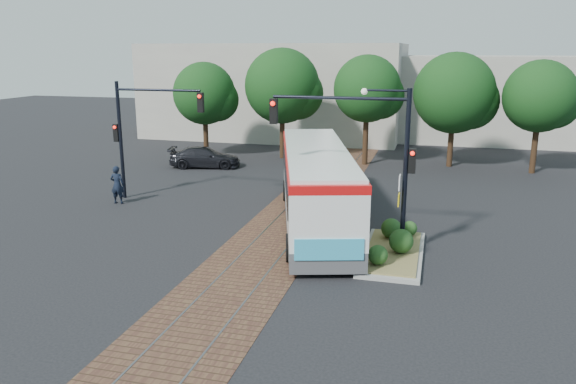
% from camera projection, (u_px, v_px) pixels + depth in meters
% --- Properties ---
extents(ground, '(120.00, 120.00, 0.00)m').
position_uv_depth(ground, '(278.00, 236.00, 23.27)').
color(ground, black).
rests_on(ground, ground).
extents(trackbed, '(3.60, 40.00, 0.02)m').
position_uv_depth(trackbed, '(301.00, 210.00, 27.01)').
color(trackbed, brown).
rests_on(trackbed, ground).
extents(tree_row, '(26.40, 5.60, 7.67)m').
position_uv_depth(tree_row, '(364.00, 91.00, 37.13)').
color(tree_row, '#382314').
rests_on(tree_row, ground).
extents(warehouses, '(40.00, 13.00, 8.00)m').
position_uv_depth(warehouses, '(362.00, 93.00, 49.36)').
color(warehouses, '#ADA899').
rests_on(warehouses, ground).
extents(city_bus, '(6.12, 12.88, 3.39)m').
position_uv_depth(city_bus, '(316.00, 182.00, 24.54)').
color(city_bus, '#4A4A4D').
rests_on(city_bus, ground).
extents(traffic_island, '(2.20, 5.20, 1.13)m').
position_uv_depth(traffic_island, '(394.00, 246.00, 21.14)').
color(traffic_island, gray).
rests_on(traffic_island, ground).
extents(signal_pole_main, '(5.49, 0.46, 6.00)m').
position_uv_depth(signal_pole_main, '(372.00, 144.00, 20.52)').
color(signal_pole_main, black).
rests_on(signal_pole_main, ground).
extents(signal_pole_left, '(4.99, 0.34, 6.00)m').
position_uv_depth(signal_pole_left, '(139.00, 125.00, 28.17)').
color(signal_pole_left, black).
rests_on(signal_pole_left, ground).
extents(officer, '(0.74, 0.52, 1.93)m').
position_uv_depth(officer, '(117.00, 185.00, 28.04)').
color(officer, black).
rests_on(officer, ground).
extents(parked_car, '(4.90, 2.85, 1.33)m').
position_uv_depth(parked_car, '(205.00, 157.00, 36.80)').
color(parked_car, black).
rests_on(parked_car, ground).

